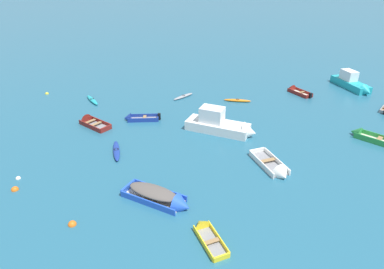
# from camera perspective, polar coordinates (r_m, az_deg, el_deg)

# --- Properties ---
(rowboat_deep_blue_outer_right) EXTENTS (3.44, 1.25, 0.96)m
(rowboat_deep_blue_outer_right) POSITION_cam_1_polar(r_m,az_deg,el_deg) (31.02, -9.77, 2.79)
(rowboat_deep_blue_outer_right) COLOR gray
(rowboat_deep_blue_outer_right) RESTS_ON ground_plane
(motor_launch_white_outer_left) EXTENTS (6.16, 4.61, 2.47)m
(motor_launch_white_outer_left) POSITION_cam_1_polar(r_m,az_deg,el_deg) (28.30, 5.27, 1.68)
(motor_launch_white_outer_left) COLOR white
(motor_launch_white_outer_left) RESTS_ON ground_plane
(kayak_turquoise_midfield_right) EXTENTS (1.81, 3.03, 0.30)m
(kayak_turquoise_midfield_right) POSITION_cam_1_polar(r_m,az_deg,el_deg) (36.56, -16.97, 5.78)
(kayak_turquoise_midfield_right) COLOR teal
(kayak_turquoise_midfield_right) RESTS_ON ground_plane
(rowboat_maroon_foreground_center) EXTENTS (2.21, 3.35, 1.02)m
(rowboat_maroon_foreground_center) POSITION_cam_1_polar(r_m,az_deg,el_deg) (39.37, 17.51, 7.29)
(rowboat_maroon_foreground_center) COLOR beige
(rowboat_maroon_foreground_center) RESTS_ON ground_plane
(rowboat_yellow_center) EXTENTS (1.65, 2.98, 0.87)m
(rowboat_yellow_center) POSITION_cam_1_polar(r_m,az_deg,el_deg) (18.45, 2.27, -16.48)
(rowboat_yellow_center) COLOR gray
(rowboat_yellow_center) RESTS_ON ground_plane
(rowboat_blue_far_left) EXTENTS (4.50, 3.72, 1.37)m
(rowboat_blue_far_left) POSITION_cam_1_polar(r_m,az_deg,el_deg) (20.31, -4.94, -10.98)
(rowboat_blue_far_left) COLOR beige
(rowboat_blue_far_left) RESTS_ON ground_plane
(kayak_orange_distant_center) EXTENTS (2.87, 1.21, 0.27)m
(kayak_orange_distant_center) POSITION_cam_1_polar(r_m,az_deg,el_deg) (35.22, 7.92, 5.90)
(kayak_orange_distant_center) COLOR orange
(kayak_orange_distant_center) RESTS_ON ground_plane
(kayak_deep_blue_far_right) EXTENTS (0.87, 3.17, 0.30)m
(kayak_deep_blue_far_right) POSITION_cam_1_polar(r_m,az_deg,el_deg) (26.02, -13.03, -2.75)
(kayak_deep_blue_far_right) COLOR navy
(kayak_deep_blue_far_right) RESTS_ON ground_plane
(rowboat_white_back_row_left) EXTENTS (2.14, 4.09, 1.25)m
(rowboat_white_back_row_left) POSITION_cam_1_polar(r_m,az_deg,el_deg) (23.74, 14.53, -6.00)
(rowboat_white_back_row_left) COLOR gray
(rowboat_white_back_row_left) RESTS_ON ground_plane
(rowboat_green_near_left) EXTENTS (3.26, 3.60, 1.07)m
(rowboat_green_near_left) POSITION_cam_1_polar(r_m,az_deg,el_deg) (30.97, 27.94, -0.22)
(rowboat_green_near_left) COLOR beige
(rowboat_green_near_left) RESTS_ON ground_plane
(kayak_grey_far_back) EXTENTS (2.47, 2.11, 0.27)m
(kayak_grey_far_back) POSITION_cam_1_polar(r_m,az_deg,el_deg) (36.03, -1.51, 6.66)
(kayak_grey_far_back) COLOR gray
(kayak_grey_far_back) RESTS_ON ground_plane
(motor_launch_turquoise_cluster_outer) EXTENTS (2.36, 6.02, 2.16)m
(motor_launch_turquoise_cluster_outer) POSITION_cam_1_polar(r_m,az_deg,el_deg) (42.91, 26.18, 7.99)
(motor_launch_turquoise_cluster_outer) COLOR teal
(motor_launch_turquoise_cluster_outer) RESTS_ON ground_plane
(rowboat_maroon_back_row_right) EXTENTS (3.30, 3.32, 1.16)m
(rowboat_maroon_back_row_right) POSITION_cam_1_polar(r_m,az_deg,el_deg) (31.33, -17.47, 2.14)
(rowboat_maroon_back_row_right) COLOR gray
(rowboat_maroon_back_row_right) RESTS_ON ground_plane
(mooring_buoy_trailing) EXTENTS (0.34, 0.34, 0.34)m
(mooring_buoy_trailing) POSITION_cam_1_polar(r_m,az_deg,el_deg) (25.40, -27.99, -6.79)
(mooring_buoy_trailing) COLOR silver
(mooring_buoy_trailing) RESTS_ON ground_plane
(mooring_buoy_far_field) EXTENTS (0.47, 0.47, 0.47)m
(mooring_buoy_far_field) POSITION_cam_1_polar(r_m,az_deg,el_deg) (24.33, -28.43, -8.47)
(mooring_buoy_far_field) COLOR orange
(mooring_buoy_far_field) RESTS_ON ground_plane
(mooring_buoy_between_boats_left) EXTENTS (0.48, 0.48, 0.48)m
(mooring_buoy_between_boats_left) POSITION_cam_1_polar(r_m,az_deg,el_deg) (20.17, -20.12, -14.51)
(mooring_buoy_between_boats_left) COLOR orange
(mooring_buoy_between_boats_left) RESTS_ON ground_plane
(mooring_buoy_outer_edge) EXTENTS (0.40, 0.40, 0.40)m
(mooring_buoy_outer_edge) POSITION_cam_1_polar(r_m,az_deg,el_deg) (40.51, -23.92, 6.47)
(mooring_buoy_outer_edge) COLOR yellow
(mooring_buoy_outer_edge) RESTS_ON ground_plane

